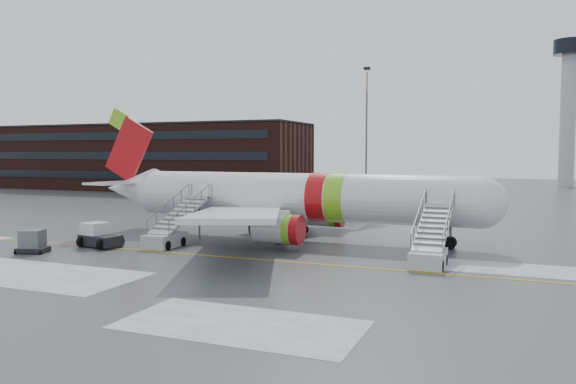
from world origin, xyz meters
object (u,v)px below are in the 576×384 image
at_px(airliner, 286,197).
at_px(airstair_aft, 170,232).
at_px(pushback_tug, 99,236).
at_px(airstair_fwd, 430,248).
at_px(uld_container, 33,242).

distance_m(airliner, airstair_aft, 9.74).
distance_m(airstair_aft, pushback_tug, 5.30).
distance_m(airstair_fwd, airstair_aft, 19.23).
height_order(airstair_fwd, pushback_tug, airstair_fwd).
bearing_deg(uld_container, pushback_tug, 55.60).
xyz_separation_m(airliner, airstair_aft, (-6.82, -6.54, -2.35)).
bearing_deg(pushback_tug, uld_container, -124.40).
relative_size(airliner, pushback_tug, 10.25).
xyz_separation_m(airstair_fwd, pushback_tug, (-23.99, -2.32, -0.27)).
height_order(airstair_aft, pushback_tug, airstair_aft).
xyz_separation_m(pushback_tug, uld_container, (-2.58, -3.77, -0.04)).
relative_size(airstair_fwd, airstair_aft, 1.00).
relative_size(airliner, airstair_fwd, 4.55).
bearing_deg(airstair_aft, pushback_tug, -153.99).
xyz_separation_m(airstair_fwd, uld_container, (-26.57, -6.09, -0.31)).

